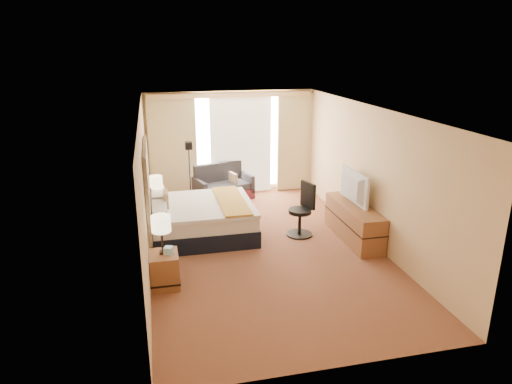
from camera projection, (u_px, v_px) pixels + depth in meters
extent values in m
cube|color=maroon|center=(263.00, 247.00, 8.67)|extent=(4.20, 7.00, 0.02)
cube|color=silver|center=(264.00, 110.00, 7.87)|extent=(4.20, 7.00, 0.02)
cube|color=beige|center=(231.00, 143.00, 11.52)|extent=(4.20, 0.02, 2.60)
cube|color=beige|center=(339.00, 270.00, 5.02)|extent=(4.20, 0.02, 2.60)
cube|color=beige|center=(145.00, 189.00, 7.82)|extent=(0.02, 7.00, 2.60)
cube|color=beige|center=(370.00, 175.00, 8.71)|extent=(0.02, 7.00, 2.60)
cube|color=black|center=(147.00, 187.00, 8.02)|extent=(0.06, 1.85, 1.50)
cube|color=#975E37|center=(164.00, 270.00, 7.21)|extent=(0.45, 0.52, 0.55)
cube|color=#975E37|center=(160.00, 215.00, 9.53)|extent=(0.45, 0.52, 0.55)
cube|color=#975E37|center=(354.00, 222.00, 8.95)|extent=(0.50, 1.80, 0.70)
cube|color=white|center=(241.00, 142.00, 11.54)|extent=(2.30, 0.02, 2.30)
cube|color=#C7BD8C|center=(173.00, 148.00, 11.11)|extent=(1.15, 0.09, 2.50)
cube|color=#C7BD8C|center=(294.00, 142.00, 11.76)|extent=(0.90, 0.09, 2.50)
cube|color=white|center=(241.00, 144.00, 11.51)|extent=(1.55, 0.04, 2.50)
cube|color=beige|center=(231.00, 95.00, 10.99)|extent=(4.00, 0.16, 0.12)
cube|color=black|center=(203.00, 227.00, 9.18)|extent=(2.00, 1.81, 0.33)
cube|color=white|center=(202.00, 213.00, 9.09)|extent=(1.95, 1.76, 0.29)
cube|color=white|center=(206.00, 205.00, 9.05)|extent=(1.83, 1.83, 0.07)
cube|color=#B6902A|center=(231.00, 201.00, 9.15)|extent=(0.52, 1.83, 0.04)
cube|color=white|center=(160.00, 210.00, 8.42)|extent=(0.27, 0.74, 0.17)
cube|color=white|center=(158.00, 195.00, 9.23)|extent=(0.27, 0.74, 0.17)
cube|color=beige|center=(166.00, 200.00, 8.84)|extent=(0.10, 0.40, 0.34)
cube|color=#5A1924|center=(224.00, 194.00, 11.35)|extent=(1.54, 1.12, 0.25)
cube|color=#2E2E33|center=(224.00, 187.00, 11.25)|extent=(1.40, 0.95, 0.16)
cube|color=#2E2E33|center=(218.00, 173.00, 11.45)|extent=(1.26, 0.52, 0.54)
cube|color=#2E2E33|center=(200.00, 189.00, 10.97)|extent=(0.32, 0.74, 0.44)
cube|color=#2E2E33|center=(246.00, 182.00, 11.59)|extent=(0.32, 0.74, 0.44)
cube|color=beige|center=(233.00, 179.00, 11.32)|extent=(0.18, 0.35, 0.32)
cube|color=black|center=(192.00, 211.00, 10.56)|extent=(0.21, 0.21, 0.02)
cylinder|color=black|center=(190.00, 180.00, 10.33)|extent=(0.03, 0.03, 1.45)
cube|color=black|center=(189.00, 146.00, 10.08)|extent=(0.15, 0.15, 0.17)
cylinder|color=black|center=(299.00, 234.00, 9.22)|extent=(0.52, 0.52, 0.03)
cylinder|color=black|center=(300.00, 222.00, 9.14)|extent=(0.06, 0.06, 0.47)
cylinder|color=black|center=(300.00, 211.00, 9.07)|extent=(0.46, 0.46, 0.07)
cube|color=black|center=(308.00, 195.00, 9.07)|extent=(0.19, 0.41, 0.52)
cube|color=black|center=(163.00, 252.00, 7.14)|extent=(0.11, 0.11, 0.04)
cylinder|color=black|center=(162.00, 240.00, 7.07)|extent=(0.03, 0.03, 0.38)
cylinder|color=#FFECBF|center=(161.00, 224.00, 6.99)|extent=(0.30, 0.30, 0.26)
cube|color=black|center=(157.00, 201.00, 9.50)|extent=(0.09, 0.09, 0.04)
cylinder|color=black|center=(157.00, 192.00, 9.44)|extent=(0.03, 0.03, 0.33)
cylinder|color=#FFECBF|center=(156.00, 181.00, 9.37)|extent=(0.26, 0.26, 0.23)
cube|color=#9DD0F2|center=(168.00, 250.00, 7.11)|extent=(0.16, 0.16, 0.12)
cube|color=black|center=(163.00, 202.00, 9.40)|extent=(0.19, 0.16, 0.06)
imported|color=black|center=(349.00, 187.00, 8.92)|extent=(0.18, 1.11, 0.64)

